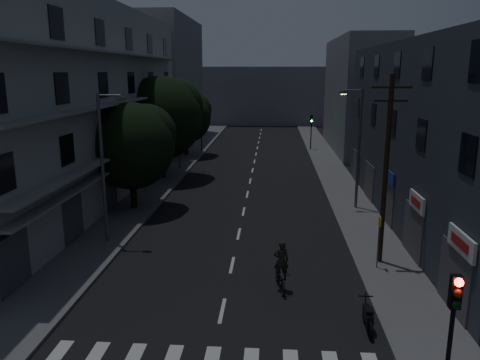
# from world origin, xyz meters

# --- Properties ---
(ground) EXTENTS (160.00, 160.00, 0.00)m
(ground) POSITION_xyz_m (0.00, 25.00, 0.00)
(ground) COLOR black
(ground) RESTS_ON ground
(sidewalk_left) EXTENTS (3.00, 90.00, 0.15)m
(sidewalk_left) POSITION_xyz_m (-7.50, 25.00, 0.07)
(sidewalk_left) COLOR #565659
(sidewalk_left) RESTS_ON ground
(sidewalk_right) EXTENTS (3.00, 90.00, 0.15)m
(sidewalk_right) POSITION_xyz_m (7.50, 25.00, 0.07)
(sidewalk_right) COLOR #565659
(sidewalk_right) RESTS_ON ground
(lane_markings) EXTENTS (0.15, 60.50, 0.01)m
(lane_markings) POSITION_xyz_m (0.00, 31.25, 0.01)
(lane_markings) COLOR beige
(lane_markings) RESTS_ON ground
(building_left) EXTENTS (7.00, 36.00, 14.00)m
(building_left) POSITION_xyz_m (-11.98, 18.00, 6.99)
(building_left) COLOR #A2A29D
(building_left) RESTS_ON ground
(building_right) EXTENTS (6.19, 28.00, 11.00)m
(building_right) POSITION_xyz_m (11.99, 14.00, 5.50)
(building_right) COLOR #2C323C
(building_right) RESTS_ON ground
(building_far_left) EXTENTS (6.00, 20.00, 16.00)m
(building_far_left) POSITION_xyz_m (-12.00, 48.00, 8.00)
(building_far_left) COLOR slate
(building_far_left) RESTS_ON ground
(building_far_right) EXTENTS (6.00, 20.00, 13.00)m
(building_far_right) POSITION_xyz_m (12.00, 42.00, 6.50)
(building_far_right) COLOR slate
(building_far_right) RESTS_ON ground
(building_far_end) EXTENTS (24.00, 8.00, 10.00)m
(building_far_end) POSITION_xyz_m (0.00, 70.00, 5.00)
(building_far_end) COLOR slate
(building_far_end) RESTS_ON ground
(tree_near) EXTENTS (5.80, 5.80, 7.15)m
(tree_near) POSITION_xyz_m (-7.47, 15.49, 4.63)
(tree_near) COLOR black
(tree_near) RESTS_ON sidewalk_left
(tree_mid) EXTENTS (7.11, 7.11, 8.75)m
(tree_mid) POSITION_xyz_m (-7.66, 25.03, 5.62)
(tree_mid) COLOR black
(tree_mid) RESTS_ON sidewalk_left
(tree_far) EXTENTS (5.64, 5.64, 6.98)m
(tree_far) POSITION_xyz_m (-7.70, 36.44, 4.52)
(tree_far) COLOR black
(tree_far) RESTS_ON sidewalk_left
(traffic_signal_near) EXTENTS (0.28, 0.37, 4.10)m
(traffic_signal_near) POSITION_xyz_m (6.59, -3.55, 3.10)
(traffic_signal_near) COLOR black
(traffic_signal_near) RESTS_ON sidewalk_right
(traffic_signal_far_right) EXTENTS (0.28, 0.37, 4.10)m
(traffic_signal_far_right) POSITION_xyz_m (6.42, 40.98, 3.10)
(traffic_signal_far_right) COLOR black
(traffic_signal_far_right) RESTS_ON sidewalk_right
(traffic_signal_far_left) EXTENTS (0.28, 0.37, 4.10)m
(traffic_signal_far_left) POSITION_xyz_m (-6.36, 38.60, 3.10)
(traffic_signal_far_left) COLOR black
(traffic_signal_far_left) RESTS_ON sidewalk_left
(street_lamp_left_near) EXTENTS (1.51, 0.25, 8.00)m
(street_lamp_left_near) POSITION_xyz_m (-7.01, 9.03, 4.60)
(street_lamp_left_near) COLOR slate
(street_lamp_left_near) RESTS_ON sidewalk_left
(street_lamp_right) EXTENTS (1.51, 0.25, 8.00)m
(street_lamp_right) POSITION_xyz_m (7.53, 16.57, 4.60)
(street_lamp_right) COLOR #525459
(street_lamp_right) RESTS_ON sidewalk_right
(street_lamp_left_far) EXTENTS (1.51, 0.25, 8.00)m
(street_lamp_left_far) POSITION_xyz_m (-6.92, 29.05, 4.60)
(street_lamp_left_far) COLOR #55585D
(street_lamp_left_far) RESTS_ON sidewalk_left
(utility_pole) EXTENTS (1.80, 0.24, 9.00)m
(utility_pole) POSITION_xyz_m (7.22, 7.15, 4.87)
(utility_pole) COLOR black
(utility_pole) RESTS_ON sidewalk_right
(bus_stop_sign) EXTENTS (0.06, 0.35, 2.52)m
(bus_stop_sign) POSITION_xyz_m (6.93, 6.36, 1.89)
(bus_stop_sign) COLOR #595B60
(bus_stop_sign) RESTS_ON sidewalk_right
(motorcycle) EXTENTS (0.53, 1.83, 1.17)m
(motorcycle) POSITION_xyz_m (5.47, 1.02, 0.46)
(motorcycle) COLOR black
(motorcycle) RESTS_ON ground
(cyclist) EXTENTS (0.94, 1.87, 2.26)m
(cyclist) POSITION_xyz_m (2.34, 3.98, 0.76)
(cyclist) COLOR black
(cyclist) RESTS_ON ground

